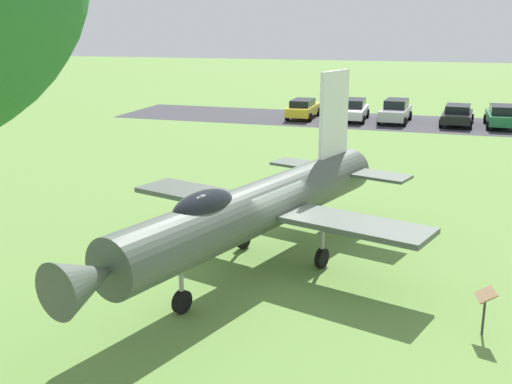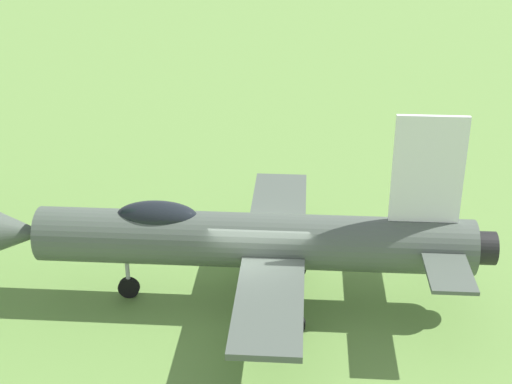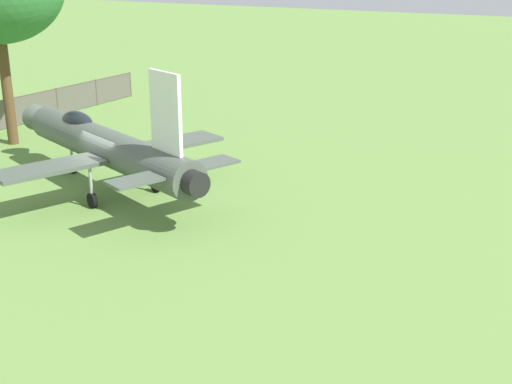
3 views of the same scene
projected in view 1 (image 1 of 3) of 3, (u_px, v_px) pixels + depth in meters
The scene contains 9 objects.
ground_plane at pixel (260, 269), 18.76m from camera, with size 200.00×200.00×0.00m, color #668E42.
parking_strip at pixel (399, 122), 45.49m from camera, with size 42.16×8.00×0.00m, color #38383D.
display_jet at pixel (253, 208), 17.97m from camera, with size 13.20×9.71×5.55m.
info_plaque at pixel (485, 301), 14.65m from camera, with size 0.66×0.49×1.14m.
parked_car_green at pixel (501, 116), 43.24m from camera, with size 4.68×2.01×1.55m.
parked_car_black at pixel (457, 115), 44.25m from camera, with size 4.77×2.48×1.38m.
parked_car_silver at pixel (395, 111), 45.46m from camera, with size 4.92×2.32×1.61m.
parked_car_white at pixel (353, 109), 46.37m from camera, with size 4.74×2.19×1.52m.
parked_car_yellow at pixel (303, 108), 47.25m from camera, with size 4.86×2.08×1.45m.
Camera 1 is at (16.92, 4.43, 7.17)m, focal length 44.24 mm.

